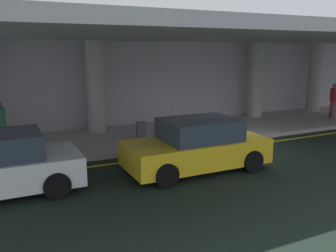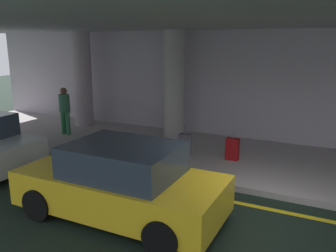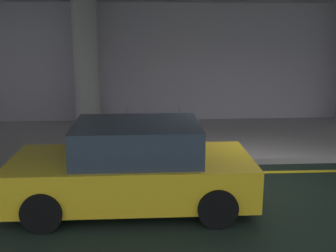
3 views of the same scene
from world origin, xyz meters
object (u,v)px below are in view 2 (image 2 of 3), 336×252
at_px(support_column_left_mid, 174,84).
at_px(suitcase_upright_secondary, 185,144).
at_px(support_column_far_left, 82,79).
at_px(person_waiting_for_ride, 65,108).
at_px(suitcase_upright_primary, 232,149).
at_px(car_yellow_taxi, 121,182).

distance_m(support_column_left_mid, suitcase_upright_secondary, 2.65).
distance_m(support_column_far_left, support_column_left_mid, 4.00).
xyz_separation_m(support_column_far_left, suitcase_upright_secondary, (5.21, -1.80, -1.51)).
bearing_deg(support_column_left_mid, person_waiting_for_ride, -156.79).
distance_m(suitcase_upright_primary, suitcase_upright_secondary, 1.39).
distance_m(support_column_far_left, car_yellow_taxi, 7.88).
xyz_separation_m(support_column_left_mid, suitcase_upright_secondary, (1.21, -1.80, -1.51)).
xyz_separation_m(person_waiting_for_ride, suitcase_upright_primary, (6.17, -0.10, -0.65)).
bearing_deg(suitcase_upright_secondary, car_yellow_taxi, -86.55).
distance_m(car_yellow_taxi, person_waiting_for_ride, 6.45).
height_order(person_waiting_for_ride, suitcase_upright_primary, person_waiting_for_ride).
bearing_deg(person_waiting_for_ride, suitcase_upright_primary, 119.69).
height_order(support_column_left_mid, car_yellow_taxi, support_column_left_mid).
bearing_deg(support_column_left_mid, car_yellow_taxi, -75.15).
distance_m(car_yellow_taxi, suitcase_upright_secondary, 3.74).
relative_size(support_column_left_mid, person_waiting_for_ride, 2.17).
bearing_deg(support_column_left_mid, support_column_far_left, 180.00).
bearing_deg(suitcase_upright_primary, person_waiting_for_ride, -174.70).
height_order(car_yellow_taxi, suitcase_upright_secondary, car_yellow_taxi).
xyz_separation_m(car_yellow_taxi, person_waiting_for_ride, (-5.05, 3.99, 0.40)).
xyz_separation_m(support_column_far_left, person_waiting_for_ride, (0.42, -1.54, -0.86)).
distance_m(support_column_far_left, person_waiting_for_ride, 1.81).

